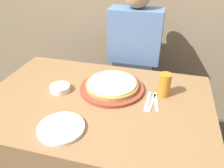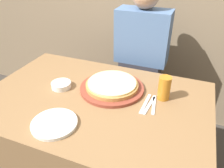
{
  "view_description": "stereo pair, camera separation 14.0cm",
  "coord_description": "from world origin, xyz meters",
  "px_view_note": "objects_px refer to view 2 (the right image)",
  "views": [
    {
      "loc": [
        0.37,
        -1.02,
        1.55
      ],
      "look_at": [
        0.07,
        0.13,
        0.81
      ],
      "focal_mm": 35.0,
      "sensor_mm": 36.0,
      "label": 1
    },
    {
      "loc": [
        0.5,
        -0.98,
        1.55
      ],
      "look_at": [
        0.07,
        0.13,
        0.81
      ],
      "focal_mm": 35.0,
      "sensor_mm": 36.0,
      "label": 2
    }
  ],
  "objects_px": {
    "dinner_plate": "(54,124)",
    "spoon": "(154,105)",
    "side_bowl": "(61,85)",
    "pizza_on_board": "(112,86)",
    "fork": "(145,104)",
    "beer_glass": "(164,87)",
    "diner_person": "(140,69)",
    "dinner_knife": "(150,104)"
  },
  "relations": [
    {
      "from": "dinner_plate",
      "to": "spoon",
      "type": "relative_size",
      "value": 1.39
    },
    {
      "from": "side_bowl",
      "to": "spoon",
      "type": "xyz_separation_m",
      "value": [
        0.61,
        0.02,
        -0.02
      ]
    },
    {
      "from": "pizza_on_board",
      "to": "fork",
      "type": "xyz_separation_m",
      "value": [
        0.24,
        -0.08,
        -0.02
      ]
    },
    {
      "from": "beer_glass",
      "to": "side_bowl",
      "type": "relative_size",
      "value": 1.15
    },
    {
      "from": "dinner_plate",
      "to": "side_bowl",
      "type": "bearing_deg",
      "value": 117.02
    },
    {
      "from": "pizza_on_board",
      "to": "diner_person",
      "type": "height_order",
      "value": "diner_person"
    },
    {
      "from": "dinner_knife",
      "to": "pizza_on_board",
      "type": "bearing_deg",
      "value": 164.15
    },
    {
      "from": "fork",
      "to": "dinner_plate",
      "type": "bearing_deg",
      "value": -138.52
    },
    {
      "from": "side_bowl",
      "to": "dinner_plate",
      "type": "bearing_deg",
      "value": -62.98
    },
    {
      "from": "dinner_plate",
      "to": "fork",
      "type": "distance_m",
      "value": 0.53
    },
    {
      "from": "dinner_plate",
      "to": "spoon",
      "type": "bearing_deg",
      "value": 38.12
    },
    {
      "from": "dinner_knife",
      "to": "diner_person",
      "type": "distance_m",
      "value": 0.65
    },
    {
      "from": "fork",
      "to": "dinner_knife",
      "type": "xyz_separation_m",
      "value": [
        0.03,
        0.0,
        0.0
      ]
    },
    {
      "from": "dinner_plate",
      "to": "diner_person",
      "type": "relative_size",
      "value": 0.17
    },
    {
      "from": "pizza_on_board",
      "to": "diner_person",
      "type": "distance_m",
      "value": 0.54
    },
    {
      "from": "diner_person",
      "to": "dinner_plate",
      "type": "bearing_deg",
      "value": -102.32
    },
    {
      "from": "pizza_on_board",
      "to": "spoon",
      "type": "relative_size",
      "value": 2.4
    },
    {
      "from": "side_bowl",
      "to": "dinner_knife",
      "type": "height_order",
      "value": "side_bowl"
    },
    {
      "from": "spoon",
      "to": "pizza_on_board",
      "type": "bearing_deg",
      "value": 165.45
    },
    {
      "from": "beer_glass",
      "to": "side_bowl",
      "type": "xyz_separation_m",
      "value": [
        -0.65,
        -0.12,
        -0.06
      ]
    },
    {
      "from": "beer_glass",
      "to": "dinner_knife",
      "type": "relative_size",
      "value": 0.73
    },
    {
      "from": "dinner_plate",
      "to": "side_bowl",
      "type": "relative_size",
      "value": 1.86
    },
    {
      "from": "dinner_plate",
      "to": "diner_person",
      "type": "bearing_deg",
      "value": 77.68
    },
    {
      "from": "side_bowl",
      "to": "fork",
      "type": "relative_size",
      "value": 0.63
    },
    {
      "from": "diner_person",
      "to": "side_bowl",
      "type": "bearing_deg",
      "value": -120.81
    },
    {
      "from": "beer_glass",
      "to": "fork",
      "type": "xyz_separation_m",
      "value": [
        -0.08,
        -0.1,
        -0.08
      ]
    },
    {
      "from": "beer_glass",
      "to": "dinner_plate",
      "type": "height_order",
      "value": "beer_glass"
    },
    {
      "from": "dinner_knife",
      "to": "diner_person",
      "type": "bearing_deg",
      "value": 109.4
    },
    {
      "from": "dinner_knife",
      "to": "spoon",
      "type": "distance_m",
      "value": 0.03
    },
    {
      "from": "dinner_knife",
      "to": "fork",
      "type": "bearing_deg",
      "value": 180.0
    },
    {
      "from": "spoon",
      "to": "diner_person",
      "type": "height_order",
      "value": "diner_person"
    },
    {
      "from": "beer_glass",
      "to": "dinner_knife",
      "type": "height_order",
      "value": "beer_glass"
    },
    {
      "from": "diner_person",
      "to": "beer_glass",
      "type": "bearing_deg",
      "value": -61.78
    },
    {
      "from": "side_bowl",
      "to": "diner_person",
      "type": "bearing_deg",
      "value": 59.19
    },
    {
      "from": "fork",
      "to": "dinner_knife",
      "type": "bearing_deg",
      "value": 0.0
    },
    {
      "from": "side_bowl",
      "to": "dinner_knife",
      "type": "bearing_deg",
      "value": 2.35
    },
    {
      "from": "beer_glass",
      "to": "dinner_plate",
      "type": "relative_size",
      "value": 0.62
    },
    {
      "from": "beer_glass",
      "to": "side_bowl",
      "type": "height_order",
      "value": "beer_glass"
    },
    {
      "from": "side_bowl",
      "to": "fork",
      "type": "height_order",
      "value": "side_bowl"
    },
    {
      "from": "side_bowl",
      "to": "diner_person",
      "type": "xyz_separation_m",
      "value": [
        0.37,
        0.63,
        -0.12
      ]
    },
    {
      "from": "dinner_plate",
      "to": "dinner_knife",
      "type": "bearing_deg",
      "value": 39.74
    },
    {
      "from": "pizza_on_board",
      "to": "spoon",
      "type": "height_order",
      "value": "pizza_on_board"
    }
  ]
}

